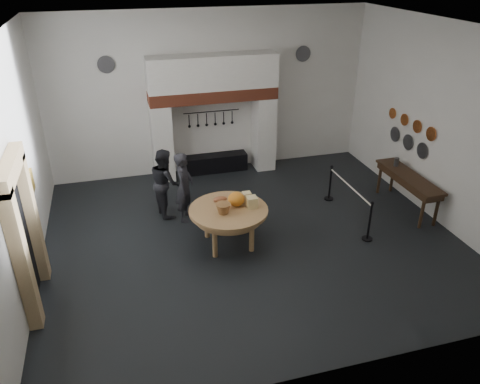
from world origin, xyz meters
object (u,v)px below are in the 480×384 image
object	(u,v)px
barrier_post_far	(330,184)
iron_range	(214,163)
barrier_post_near	(370,222)
visitor_near	(184,187)
work_table	(228,210)
visitor_far	(165,182)
side_table	(409,177)

from	to	relation	value
barrier_post_far	iron_range	bearing A→B (deg)	134.31
iron_range	barrier_post_near	size ratio (longest dim) A/B	2.11
barrier_post_far	visitor_near	bearing A→B (deg)	179.79
work_table	visitor_near	distance (m)	1.52
iron_range	visitor_near	world-z (taller)	visitor_near
work_table	visitor_near	bearing A→B (deg)	118.44
visitor_far	barrier_post_near	bearing A→B (deg)	-130.59
visitor_far	barrier_post_far	world-z (taller)	visitor_far
work_table	visitor_near	size ratio (longest dim) A/B	0.99
iron_range	visitor_far	xyz separation A→B (m)	(-1.68, -2.13, 0.59)
barrier_post_near	barrier_post_far	size ratio (longest dim) A/B	1.00
work_table	barrier_post_far	bearing A→B (deg)	23.57
side_table	barrier_post_far	world-z (taller)	same
work_table	side_table	distance (m)	4.67
work_table	visitor_near	xyz separation A→B (m)	(-0.72, 1.34, 0.01)
iron_range	barrier_post_near	bearing A→B (deg)	-61.35
barrier_post_near	barrier_post_far	distance (m)	2.00
visitor_far	barrier_post_near	xyz separation A→B (m)	(4.16, -2.41, -0.39)
visitor_near	side_table	distance (m)	5.46
iron_range	visitor_near	xyz separation A→B (m)	(-1.28, -2.53, 0.60)
work_table	visitor_far	world-z (taller)	visitor_far
iron_range	barrier_post_near	xyz separation A→B (m)	(2.48, -4.54, 0.20)
visitor_far	barrier_post_far	distance (m)	4.20
work_table	barrier_post_far	distance (m)	3.33
work_table	side_table	xyz separation A→B (m)	(4.65, 0.38, 0.03)
visitor_near	barrier_post_far	bearing A→B (deg)	-67.89
iron_range	barrier_post_far	xyz separation A→B (m)	(2.48, -2.54, 0.20)
visitor_near	barrier_post_near	size ratio (longest dim) A/B	1.90
barrier_post_far	side_table	bearing A→B (deg)	-30.17
barrier_post_far	work_table	bearing A→B (deg)	-156.43
visitor_far	side_table	xyz separation A→B (m)	(5.78, -1.36, 0.03)
barrier_post_near	side_table	bearing A→B (deg)	33.18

